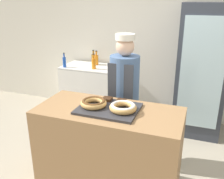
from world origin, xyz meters
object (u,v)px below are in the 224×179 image
baker_person (124,97)px  chest_freezer (90,90)px  bottle_orange (94,63)px  brownie_back_left (107,99)px  brownie_back_right (121,101)px  beverage_fridge (202,72)px  bottle_orange_b (96,59)px  bottle_blue (64,62)px  serving_tray (109,109)px  bottle_amber (93,59)px  donut_light_glaze (123,107)px  donut_chocolate_glaze (94,103)px

baker_person → chest_freezer: 1.56m
chest_freezer → bottle_orange: bottle_orange is taller
brownie_back_left → brownie_back_right: size_ratio=1.00×
brownie_back_left → bottle_orange: (-0.80, 1.44, -0.01)m
beverage_fridge → bottle_orange_b: (-1.77, 0.13, 0.01)m
brownie_back_left → chest_freezer: bearing=120.9°
bottle_orange_b → bottle_blue: (-0.45, -0.34, -0.00)m
serving_tray → bottle_blue: bearing=132.4°
bottle_amber → beverage_fridge: bearing=-5.3°
baker_person → bottle_orange_b: bearing=126.1°
brownie_back_right → bottle_orange_b: 1.98m
bottle_orange_b → bottle_blue: bottle_orange_b is taller
serving_tray → brownie_back_left: 0.18m
bottle_blue → brownie_back_left: bearing=-46.0°
serving_tray → bottle_orange_b: (-0.94, 1.87, 0.02)m
donut_light_glaze → bottle_amber: size_ratio=1.04×
baker_person → bottle_blue: 1.65m
donut_light_glaze → brownie_back_right: bearing=113.4°
brownie_back_right → serving_tray: bearing=-115.2°
beverage_fridge → brownie_back_right: bearing=-115.6°
serving_tray → beverage_fridge: beverage_fridge is taller
bottle_orange_b → bottle_amber: (-0.08, 0.04, -0.00)m
baker_person → beverage_fridge: (0.86, 1.12, 0.12)m
donut_chocolate_glaze → donut_light_glaze: size_ratio=1.00×
baker_person → bottle_amber: 1.63m
donut_chocolate_glaze → beverage_fridge: bearing=60.6°
donut_light_glaze → beverage_fridge: bearing=68.9°
chest_freezer → bottle_blue: bottle_blue is taller
serving_tray → bottle_amber: (-1.02, 1.91, 0.01)m
donut_chocolate_glaze → chest_freezer: 2.04m
bottle_orange → bottle_amber: 0.33m
bottle_orange_b → bottle_orange: bearing=-76.1°
bottle_blue → bottle_amber: 0.53m
serving_tray → baker_person: baker_person is taller
brownie_back_right → chest_freezer: (-1.10, 1.58, -0.56)m
serving_tray → donut_chocolate_glaze: bearing=-174.8°
brownie_back_right → bottle_blue: bottle_blue is taller
bottle_orange_b → bottle_amber: same height
beverage_fridge → bottle_blue: beverage_fridge is taller
donut_chocolate_glaze → chest_freezer: size_ratio=0.28×
donut_chocolate_glaze → brownie_back_right: bearing=37.6°
donut_chocolate_glaze → brownie_back_right: 0.29m
brownie_back_left → brownie_back_right: (0.15, 0.00, 0.00)m
bottle_orange → donut_chocolate_glaze: bearing=-65.9°
donut_chocolate_glaze → bottle_orange_b: (-0.79, 1.88, -0.03)m
brownie_back_right → donut_light_glaze: bearing=-66.6°
bottle_blue → serving_tray: bearing=-47.6°
chest_freezer → donut_chocolate_glaze: bearing=-63.7°
bottle_blue → beverage_fridge: bearing=5.2°
bottle_orange_b → chest_freezer: bearing=-121.7°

